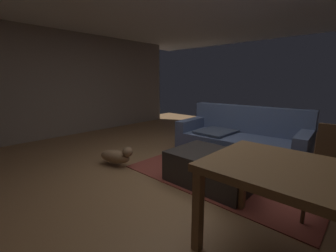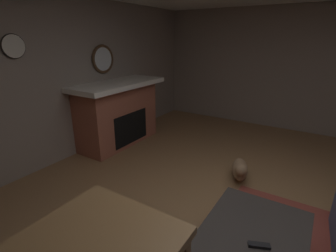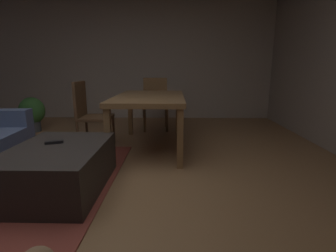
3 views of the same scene
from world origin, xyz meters
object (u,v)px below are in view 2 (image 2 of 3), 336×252
(round_wall_mirror, at_px, (103,59))
(small_dog, at_px, (240,169))
(tv_remote, at_px, (259,245))
(fireplace, at_px, (119,113))
(wall_clock, at_px, (13,46))

(round_wall_mirror, height_order, small_dog, round_wall_mirror)
(tv_remote, bearing_deg, fireplace, -142.48)
(tv_remote, distance_m, wall_clock, 3.49)
(fireplace, distance_m, small_dog, 2.36)
(fireplace, relative_size, tv_remote, 11.15)
(fireplace, distance_m, round_wall_mirror, 0.99)
(small_dog, relative_size, wall_clock, 1.94)
(round_wall_mirror, relative_size, small_dog, 0.83)
(tv_remote, bearing_deg, round_wall_mirror, -140.23)
(fireplace, xyz_separation_m, tv_remote, (1.67, 2.92, -0.16))
(fireplace, xyz_separation_m, small_dog, (0.13, 2.32, -0.41))
(round_wall_mirror, bearing_deg, fireplace, 90.00)
(fireplace, bearing_deg, small_dog, 86.83)
(round_wall_mirror, relative_size, wall_clock, 1.61)
(wall_clock, bearing_deg, fireplace, 169.22)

